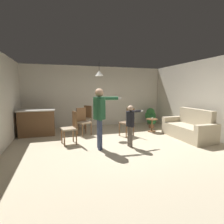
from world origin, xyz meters
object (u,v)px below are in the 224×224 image
Objects in this scene: person_adult at (100,112)px; dining_chair_centre_back at (128,121)px; person_child at (131,121)px; potted_plant_corner at (150,115)px; couch_floral at (189,129)px; spare_remote_on_table at (152,118)px; potted_plant_by_wall at (152,120)px; dining_chair_near_wall at (86,117)px; side_table_by_couch at (152,124)px; dining_chair_by_counter at (83,120)px; kitchen_counter at (37,122)px; dining_chair_spare at (71,126)px.

person_adult reaches higher than dining_chair_centre_back.
potted_plant_corner is (2.24, 2.79, -0.32)m from person_child.
couch_floral is 1.43m from spare_remote_on_table.
potted_plant_by_wall is at bearing 132.98° from person_child.
dining_chair_near_wall is (-0.00, 2.48, -0.51)m from person_adult.
spare_remote_on_table is (2.45, 1.39, -0.51)m from person_adult.
person_adult is 1.79m from dining_chair_centre_back.
couch_floral reaches higher than side_table_by_couch.
person_adult reaches higher than side_table_by_couch.
dining_chair_centre_back is at bearing 136.29° from dining_chair_by_counter.
person_adult is at bearing -139.02° from potted_plant_corner.
person_adult is 1.39× the size of person_child.
kitchen_counter is 4.62m from potted_plant_by_wall.
dining_chair_centre_back is at bearing -166.49° from spare_remote_on_table.
spare_remote_on_table is (-0.33, -0.60, 0.19)m from potted_plant_by_wall.
side_table_by_couch is 0.52× the size of dining_chair_centre_back.
side_table_by_couch is at bearing -155.01° from dining_chair_near_wall.
kitchen_counter is 1.60× the size of potted_plant_corner.
dining_chair_near_wall is 1.00× the size of dining_chair_centre_back.
spare_remote_on_table is (2.69, -0.29, -0.01)m from dining_chair_by_counter.
potted_plant_corner is at bearing -73.50° from dining_chair_spare.
kitchen_counter is 2.01× the size of potted_plant_by_wall.
couch_floral is 1.43× the size of kitchen_counter.
couch_floral is 3.74m from dining_chair_by_counter.
couch_floral is at bearing -108.79° from dining_chair_spare.
dining_chair_near_wall is 3.14m from potted_plant_corner.
dining_chair_centre_back is 2.07m from dining_chair_spare.
dining_chair_near_wall is 1.90m from dining_chair_spare.
dining_chair_near_wall reaches higher than potted_plant_corner.
person_adult is 2.15× the size of potted_plant_corner.
potted_plant_by_wall is (3.02, 0.31, -0.20)m from dining_chair_by_counter.
potted_plant_corner is at bearing 136.13° from person_adult.
person_child is 1.28m from dining_chair_centre_back.
dining_chair_centre_back is 1.18m from spare_remote_on_table.
side_table_by_couch is at bearing -9.86° from kitchen_counter.
couch_floral is at bearing -88.79° from potted_plant_corner.
side_table_by_couch is 0.52× the size of dining_chair_spare.
person_adult is at bearing -145.48° from dining_chair_spare.
person_child is 1.83m from dining_chair_spare.
couch_floral is at bearing 132.58° from dining_chair_by_counter.
couch_floral is 2.11m from dining_chair_centre_back.
spare_remote_on_table is at bearing -117.10° from potted_plant_corner.
couch_floral reaches higher than kitchen_counter.
dining_chair_near_wall is at bearing -33.42° from dining_chair_spare.
kitchen_counter reaches higher than potted_plant_by_wall.
dining_chair_spare reaches higher than kitchen_counter.
dining_chair_by_counter and dining_chair_centre_back have the same top height.
side_table_by_couch is 3.23m from dining_chair_spare.
potted_plant_by_wall is 0.71m from spare_remote_on_table.
dining_chair_centre_back reaches higher than spare_remote_on_table.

